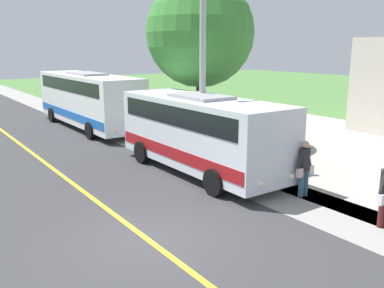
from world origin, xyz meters
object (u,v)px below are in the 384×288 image
at_px(transit_bus_rear, 88,98).
at_px(street_light_pole, 200,48).
at_px(shuttle_bus_front, 201,130).
at_px(tree_curbside, 200,33).
at_px(pedestrian_waiting, 304,167).

height_order(transit_bus_rear, street_light_pole, street_light_pole).
distance_m(shuttle_bus_front, street_light_pole, 3.09).
height_order(transit_bus_rear, tree_curbside, tree_curbside).
distance_m(pedestrian_waiting, tree_curbside, 9.34).
height_order(shuttle_bus_front, tree_curbside, tree_curbside).
height_order(pedestrian_waiting, tree_curbside, tree_curbside).
relative_size(shuttle_bus_front, tree_curbside, 1.01).
height_order(pedestrian_waiting, street_light_pole, street_light_pole).
xyz_separation_m(transit_bus_rear, street_light_pole, (-0.37, 10.73, 2.87)).
bearing_deg(street_light_pole, transit_bus_rear, -88.05).
bearing_deg(pedestrian_waiting, tree_curbside, -102.48).
bearing_deg(shuttle_bus_front, transit_bus_rear, -89.87).
bearing_deg(pedestrian_waiting, shuttle_bus_front, -75.30).
relative_size(shuttle_bus_front, pedestrian_waiting, 4.38).
xyz_separation_m(transit_bus_rear, pedestrian_waiting, (-1.10, 15.34, -0.80)).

